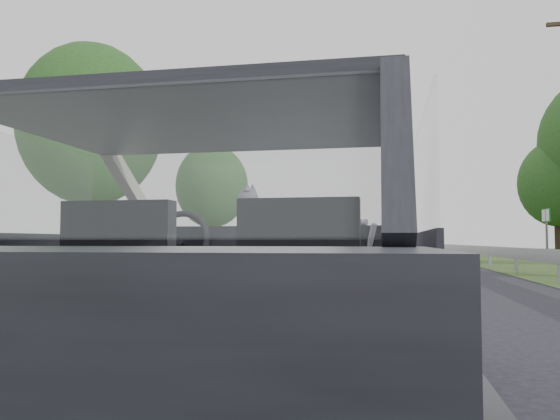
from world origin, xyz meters
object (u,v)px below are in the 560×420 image
at_px(subject_car, 231,279).
at_px(other_car, 368,244).
at_px(cat, 288,212).
at_px(highway_sign, 547,236).

distance_m(subject_car, other_car, 23.52).
relative_size(cat, highway_sign, 0.27).
relative_size(subject_car, highway_sign, 1.78).
distance_m(cat, other_car, 22.92).
distance_m(cat, highway_sign, 21.90).
distance_m(subject_car, highway_sign, 22.53).
height_order(cat, highway_sign, highway_sign).
xyz_separation_m(cat, highway_sign, (7.08, 20.73, 0.03)).
distance_m(subject_car, cat, 0.72).
relative_size(cat, other_car, 0.13).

